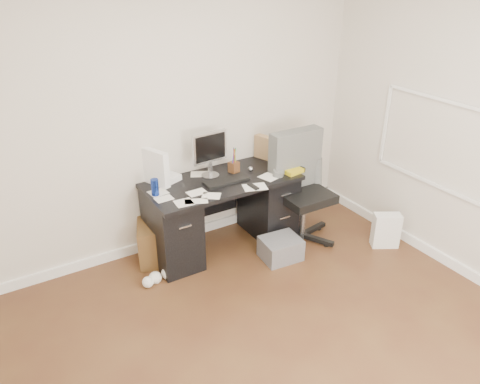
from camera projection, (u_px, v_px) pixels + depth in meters
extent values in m
plane|color=#472517|center=(297.00, 361.00, 3.47)|extent=(4.00, 4.00, 0.00)
cube|color=silver|center=(175.00, 116.00, 4.39)|extent=(4.00, 0.02, 2.70)
cube|color=white|center=(183.00, 234.00, 4.97)|extent=(4.00, 0.03, 0.10)
cube|color=white|center=(467.00, 272.00, 4.37)|extent=(0.03, 4.00, 0.10)
cube|color=black|center=(222.00, 182.00, 4.54)|extent=(1.50, 0.70, 0.04)
cube|color=black|center=(172.00, 230.00, 4.46)|extent=(0.40, 0.60, 0.71)
cube|color=black|center=(268.00, 202.00, 4.97)|extent=(0.40, 0.60, 0.71)
cube|color=black|center=(207.00, 194.00, 4.92)|extent=(0.70, 0.03, 0.51)
cube|color=black|center=(227.00, 181.00, 4.49)|extent=(0.44, 0.15, 0.03)
sphere|color=#ABACAF|center=(251.00, 169.00, 4.70)|extent=(0.07, 0.07, 0.05)
cylinder|color=navy|center=(155.00, 187.00, 4.21)|extent=(0.09, 0.09, 0.16)
cube|color=white|center=(156.00, 168.00, 4.37)|extent=(0.24, 0.33, 0.34)
cube|color=#A98152|center=(264.00, 147.00, 4.97)|extent=(0.17, 0.24, 0.25)
cube|color=gold|center=(289.00, 169.00, 4.72)|extent=(0.23, 0.28, 0.04)
cube|color=beige|center=(281.00, 204.00, 5.14)|extent=(0.41, 0.56, 0.51)
cube|color=white|center=(386.00, 230.00, 4.78)|extent=(0.33, 0.30, 0.36)
cube|color=#482815|center=(160.00, 242.00, 4.56)|extent=(0.52, 0.52, 0.40)
cube|color=#5C5C61|center=(281.00, 248.00, 4.62)|extent=(0.40, 0.34, 0.22)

